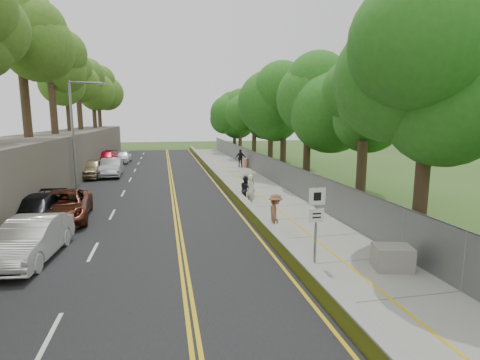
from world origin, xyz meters
TOP-DOWN VIEW (x-y plane):
  - ground at (0.00, 0.00)m, footprint 140.00×140.00m
  - road at (-5.40, 15.00)m, footprint 11.20×66.00m
  - sidewalk at (2.55, 15.00)m, footprint 4.20×66.00m
  - jersey_barrier at (0.25, 15.00)m, footprint 0.42×66.00m
  - rock_embankment at (-13.50, 15.00)m, footprint 5.00×66.00m
  - chainlink_fence at (4.65, 15.00)m, footprint 0.04×66.00m
  - trees_embankment at (-13.00, 15.00)m, footprint 6.40×66.00m
  - trees_fenceside at (7.00, 15.00)m, footprint 7.00×66.00m
  - streetlight at (-10.46, 14.00)m, footprint 2.52×0.22m
  - signpost at (1.05, -3.02)m, footprint 0.62×0.09m
  - construction_barrel at (4.30, 23.86)m, footprint 0.57×0.57m
  - concrete_block at (3.56, -4.00)m, footprint 1.48×1.25m
  - car_1 at (-9.31, -0.40)m, footprint 2.12×4.96m
  - car_2 at (-9.51, 5.27)m, footprint 3.12×5.78m
  - car_3 at (-10.60, 4.22)m, footprint 2.31×5.30m
  - car_4 at (-10.60, 19.96)m, footprint 2.29×4.98m
  - car_5 at (-9.00, 20.39)m, footprint 1.86×5.01m
  - car_6 at (-10.60, 20.88)m, footprint 2.60×5.09m
  - car_7 at (-10.60, 28.57)m, footprint 2.31×5.50m
  - car_8 at (-9.00, 30.99)m, footprint 1.82×4.16m
  - painter_0 at (1.45, 9.03)m, footprint 0.77×0.91m
  - painter_1 at (0.87, 6.49)m, footprint 0.69×0.82m
  - painter_2 at (0.75, 7.36)m, footprint 0.71×0.87m
  - painter_3 at (0.75, 1.00)m, footprint 0.93×1.32m
  - person_far at (3.91, 24.26)m, footprint 1.20×0.68m

SIDE VIEW (x-z plane):
  - ground at x=0.00m, z-range 0.00..0.00m
  - road at x=-5.40m, z-range 0.00..0.04m
  - sidewalk at x=2.55m, z-range 0.00..0.05m
  - jersey_barrier at x=0.25m, z-range 0.00..0.60m
  - concrete_block at x=3.56m, z-range 0.05..0.90m
  - construction_barrel at x=4.30m, z-range 0.05..0.99m
  - car_6 at x=-10.60m, z-range 0.04..1.42m
  - car_8 at x=-9.00m, z-range 0.04..1.44m
  - car_3 at x=-10.60m, z-range 0.04..1.56m
  - car_2 at x=-9.51m, z-range 0.04..1.58m
  - car_7 at x=-10.60m, z-range 0.04..1.63m
  - car_1 at x=-9.31m, z-range 0.04..1.63m
  - painter_0 at x=1.45m, z-range 0.05..1.62m
  - car_5 at x=-9.00m, z-range 0.04..1.68m
  - car_4 at x=-10.60m, z-range 0.04..1.69m
  - painter_2 at x=0.75m, z-range 0.05..1.75m
  - painter_3 at x=0.75m, z-range 0.05..1.90m
  - chainlink_fence at x=4.65m, z-range 0.00..2.00m
  - painter_1 at x=0.87m, z-range 0.05..1.97m
  - person_far at x=3.91m, z-range 0.05..1.98m
  - signpost at x=1.05m, z-range 0.41..3.51m
  - rock_embankment at x=-13.50m, z-range 0.00..4.00m
  - streetlight at x=-10.46m, z-range 0.64..8.64m
  - trees_fenceside at x=7.00m, z-range 0.00..14.00m
  - trees_embankment at x=-13.00m, z-range 4.00..17.00m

